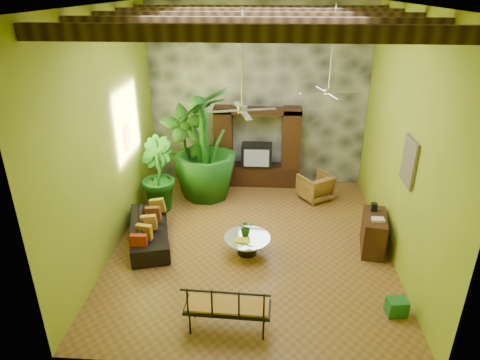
# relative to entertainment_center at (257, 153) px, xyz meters

# --- Properties ---
(ground) EXTENTS (7.00, 7.00, 0.00)m
(ground) POSITION_rel_entertainment_center_xyz_m (0.00, -3.14, -0.97)
(ground) COLOR brown
(ground) RESTS_ON ground
(ceiling) EXTENTS (6.00, 7.00, 0.02)m
(ceiling) POSITION_rel_entertainment_center_xyz_m (0.00, -3.14, 4.03)
(ceiling) COLOR silver
(ceiling) RESTS_ON back_wall
(back_wall) EXTENTS (6.00, 0.02, 5.00)m
(back_wall) POSITION_rel_entertainment_center_xyz_m (0.00, 0.36, 1.53)
(back_wall) COLOR #92AB26
(back_wall) RESTS_ON ground
(left_wall) EXTENTS (0.02, 7.00, 5.00)m
(left_wall) POSITION_rel_entertainment_center_xyz_m (-3.00, -3.14, 1.53)
(left_wall) COLOR #92AB26
(left_wall) RESTS_ON ground
(right_wall) EXTENTS (0.02, 7.00, 5.00)m
(right_wall) POSITION_rel_entertainment_center_xyz_m (3.00, -3.14, 1.53)
(right_wall) COLOR #92AB26
(right_wall) RESTS_ON ground
(stone_accent_wall) EXTENTS (5.98, 0.10, 4.98)m
(stone_accent_wall) POSITION_rel_entertainment_center_xyz_m (0.00, 0.30, 1.53)
(stone_accent_wall) COLOR #3C3F44
(stone_accent_wall) RESTS_ON ground
(ceiling_beams) EXTENTS (5.95, 5.36, 0.22)m
(ceiling_beams) POSITION_rel_entertainment_center_xyz_m (0.00, -3.14, 3.81)
(ceiling_beams) COLOR #382612
(ceiling_beams) RESTS_ON ceiling
(entertainment_center) EXTENTS (2.40, 0.55, 2.30)m
(entertainment_center) POSITION_rel_entertainment_center_xyz_m (0.00, 0.00, 0.00)
(entertainment_center) COLOR black
(entertainment_center) RESTS_ON ground
(ceiling_fan_front) EXTENTS (1.28, 1.28, 1.86)m
(ceiling_fan_front) POSITION_rel_entertainment_center_xyz_m (-0.20, -3.54, 2.44)
(ceiling_fan_front) COLOR #BBBABF
(ceiling_fan_front) RESTS_ON ceiling
(ceiling_fan_back) EXTENTS (1.28, 1.28, 1.86)m
(ceiling_fan_back) POSITION_rel_entertainment_center_xyz_m (1.60, -1.94, 2.44)
(ceiling_fan_back) COLOR #BBBABF
(ceiling_fan_back) RESTS_ON ceiling
(wall_art_mask) EXTENTS (0.06, 0.32, 0.55)m
(wall_art_mask) POSITION_rel_entertainment_center_xyz_m (-2.96, -2.14, 1.13)
(wall_art_mask) COLOR gold
(wall_art_mask) RESTS_ON left_wall
(wall_art_painting) EXTENTS (0.06, 0.70, 0.90)m
(wall_art_painting) POSITION_rel_entertainment_center_xyz_m (2.96, -3.74, 1.33)
(wall_art_painting) COLOR #245084
(wall_art_painting) RESTS_ON right_wall
(sofa) EXTENTS (1.33, 2.21, 0.60)m
(sofa) POSITION_rel_entertainment_center_xyz_m (-2.30, -3.26, -0.66)
(sofa) COLOR black
(sofa) RESTS_ON ground
(wicker_armchair) EXTENTS (1.07, 1.08, 0.72)m
(wicker_armchair) POSITION_rel_entertainment_center_xyz_m (1.62, -0.85, -0.61)
(wicker_armchair) COLOR brown
(wicker_armchair) RESTS_ON ground
(tall_plant_a) EXTENTS (1.56, 1.43, 2.45)m
(tall_plant_a) POSITION_rel_entertainment_center_xyz_m (-1.91, -0.61, 0.26)
(tall_plant_a) COLOR #255917
(tall_plant_a) RESTS_ON ground
(tall_plant_b) EXTENTS (1.30, 1.34, 1.89)m
(tall_plant_b) POSITION_rel_entertainment_center_xyz_m (-2.49, -1.64, -0.02)
(tall_plant_b) COLOR #175A1A
(tall_plant_b) RESTS_ON ground
(tall_plant_c) EXTENTS (2.18, 2.18, 3.02)m
(tall_plant_c) POSITION_rel_entertainment_center_xyz_m (-1.34, -0.86, 0.54)
(tall_plant_c) COLOR #1A5516
(tall_plant_c) RESTS_ON ground
(coffee_table) EXTENTS (1.00, 1.00, 0.40)m
(coffee_table) POSITION_rel_entertainment_center_xyz_m (-0.09, -3.56, -0.71)
(coffee_table) COLOR black
(coffee_table) RESTS_ON ground
(centerpiece_plant) EXTENTS (0.32, 0.28, 0.35)m
(centerpiece_plant) POSITION_rel_entertainment_center_xyz_m (-0.11, -3.47, -0.39)
(centerpiece_plant) COLOR #216019
(centerpiece_plant) RESTS_ON coffee_table
(yellow_tray) EXTENTS (0.33, 0.26, 0.03)m
(yellow_tray) POSITION_rel_entertainment_center_xyz_m (-0.19, -3.72, -0.55)
(yellow_tray) COLOR yellow
(yellow_tray) RESTS_ON coffee_table
(iron_bench) EXTENTS (1.45, 0.57, 0.57)m
(iron_bench) POSITION_rel_entertainment_center_xyz_m (-0.30, -5.91, -0.42)
(iron_bench) COLOR black
(iron_bench) RESTS_ON ground
(side_console) EXTENTS (0.62, 1.09, 0.82)m
(side_console) POSITION_rel_entertainment_center_xyz_m (2.65, -3.22, -0.55)
(side_console) COLOR #311B0F
(side_console) RESTS_ON ground
(green_bin) EXTENTS (0.38, 0.30, 0.31)m
(green_bin) POSITION_rel_entertainment_center_xyz_m (2.65, -5.28, -0.81)
(green_bin) COLOR #207A37
(green_bin) RESTS_ON ground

